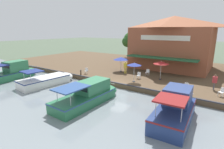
# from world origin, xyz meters

# --- Properties ---
(ground_plane) EXTENTS (220.00, 220.00, 0.00)m
(ground_plane) POSITION_xyz_m (0.00, 0.00, 0.00)
(ground_plane) COLOR #4C5B47
(quay_deck) EXTENTS (22.00, 56.00, 0.60)m
(quay_deck) POSITION_xyz_m (-11.00, 0.00, 0.30)
(quay_deck) COLOR brown
(quay_deck) RESTS_ON ground
(quay_edge_fender) EXTENTS (0.20, 50.40, 0.10)m
(quay_edge_fender) POSITION_xyz_m (-0.10, 0.00, 0.65)
(quay_edge_fender) COLOR #2D2D33
(quay_edge_fender) RESTS_ON quay_deck
(waterfront_restaurant) EXTENTS (11.09, 12.48, 8.39)m
(waterfront_restaurant) POSITION_xyz_m (-13.14, 2.23, 4.86)
(waterfront_restaurant) COLOR brown
(waterfront_restaurant) RESTS_ON quay_deck
(patio_umbrella_back_row) EXTENTS (2.30, 2.30, 2.24)m
(patio_umbrella_back_row) POSITION_xyz_m (-5.75, -3.17, 2.59)
(patio_umbrella_back_row) COLOR #B7B7B7
(patio_umbrella_back_row) RESTS_ON quay_deck
(patio_umbrella_mid_patio_left) EXTENTS (1.72, 1.72, 2.39)m
(patio_umbrella_mid_patio_left) POSITION_xyz_m (-1.84, 1.12, 2.78)
(patio_umbrella_mid_patio_left) COLOR #B7B7B7
(patio_umbrella_mid_patio_left) RESTS_ON quay_deck
(patio_umbrella_near_quay_edge) EXTENTS (1.94, 1.94, 2.42)m
(patio_umbrella_near_quay_edge) POSITION_xyz_m (-4.67, 3.45, 2.79)
(patio_umbrella_near_quay_edge) COLOR #B7B7B7
(patio_umbrella_near_quay_edge) RESTS_ON quay_deck
(cafe_chair_under_first_umbrella) EXTENTS (0.53, 0.53, 0.85)m
(cafe_chair_under_first_umbrella) POSITION_xyz_m (-3.46, 1.00, 1.08)
(cafe_chair_under_first_umbrella) COLOR white
(cafe_chair_under_first_umbrella) RESTS_ON quay_deck
(cafe_chair_facing_river) EXTENTS (0.54, 0.54, 0.85)m
(cafe_chair_facing_river) POSITION_xyz_m (-1.51, -6.44, 1.08)
(cafe_chair_facing_river) COLOR white
(cafe_chair_facing_river) RESTS_ON quay_deck
(cafe_chair_back_row_seat) EXTENTS (0.56, 0.56, 0.85)m
(cafe_chair_back_row_seat) POSITION_xyz_m (-1.97, 7.15, 1.08)
(cafe_chair_back_row_seat) COLOR white
(cafe_chair_back_row_seat) RESTS_ON quay_deck
(cafe_chair_beside_entrance) EXTENTS (0.59, 0.59, 0.85)m
(cafe_chair_beside_entrance) POSITION_xyz_m (-2.19, 10.36, 1.08)
(cafe_chair_beside_entrance) COLOR white
(cafe_chair_beside_entrance) RESTS_ON quay_deck
(cafe_chair_far_corner_seat) EXTENTS (0.44, 0.44, 0.85)m
(cafe_chair_far_corner_seat) POSITION_xyz_m (-5.79, 1.21, 1.08)
(cafe_chair_far_corner_seat) COLOR white
(cafe_chair_far_corner_seat) RESTS_ON quay_deck
(person_mid_patio) EXTENTS (0.47, 0.47, 1.67)m
(person_mid_patio) POSITION_xyz_m (-3.91, 9.54, 1.65)
(person_mid_patio) COLOR #4C4C56
(person_mid_patio) RESTS_ON quay_deck
(person_near_entrance) EXTENTS (0.51, 0.51, 1.80)m
(person_near_entrance) POSITION_xyz_m (-4.93, -1.89, 1.74)
(person_near_entrance) COLOR gold
(person_near_entrance) RESTS_ON quay_deck
(motorboat_nearest_quay) EXTENTS (6.69, 2.66, 2.46)m
(motorboat_nearest_quay) POSITION_xyz_m (3.68, 7.66, 0.97)
(motorboat_nearest_quay) COLOR navy
(motorboat_nearest_quay) RESTS_ON river_water
(motorboat_mid_row) EXTENTS (7.25, 3.06, 2.09)m
(motorboat_mid_row) POSITION_xyz_m (3.65, -8.07, 0.65)
(motorboat_mid_row) COLOR white
(motorboat_mid_row) RESTS_ON river_water
(motorboat_second_along) EXTENTS (7.68, 2.51, 2.08)m
(motorboat_second_along) POSITION_xyz_m (4.95, 0.06, 0.85)
(motorboat_second_along) COLOR #287047
(motorboat_second_along) RESTS_ON river_water
(motorboat_distant_upstream) EXTENTS (7.54, 3.10, 2.44)m
(motorboat_distant_upstream) POSITION_xyz_m (4.68, -14.59, 0.96)
(motorboat_distant_upstream) COLOR #287047
(motorboat_distant_upstream) RESTS_ON river_water
(mooring_post) EXTENTS (0.22, 0.22, 0.78)m
(mooring_post) POSITION_xyz_m (-0.35, -6.41, 1.00)
(mooring_post) COLOR #473323
(mooring_post) RESTS_ON quay_deck
(tree_behind_restaurant) EXTENTS (3.82, 3.64, 5.81)m
(tree_behind_restaurant) POSITION_xyz_m (-19.57, -9.20, 4.48)
(tree_behind_restaurant) COLOR brown
(tree_behind_restaurant) RESTS_ON quay_deck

